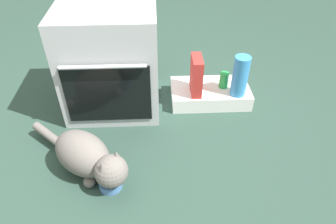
{
  "coord_description": "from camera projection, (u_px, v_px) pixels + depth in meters",
  "views": [
    {
      "loc": [
        0.32,
        -1.4,
        1.43
      ],
      "look_at": [
        0.39,
        0.04,
        0.25
      ],
      "focal_mm": 33.07,
      "sensor_mm": 36.0,
      "label": 1
    }
  ],
  "objects": [
    {
      "name": "food_bowl",
      "position": [
        110.0,
        183.0,
        1.73
      ],
      "size": [
        0.13,
        0.13,
        0.08
      ],
      "color": "#4C7AB7",
      "rests_on": "ground"
    },
    {
      "name": "cereal_box",
      "position": [
        196.0,
        76.0,
        2.17
      ],
      "size": [
        0.07,
        0.18,
        0.28
      ],
      "primitive_type": "cube",
      "color": "#B72D28",
      "rests_on": "pantry_cabinet"
    },
    {
      "name": "water_bottle",
      "position": [
        240.0,
        76.0,
        2.15
      ],
      "size": [
        0.11,
        0.11,
        0.3
      ],
      "primitive_type": "cylinder",
      "color": "#388CD1",
      "rests_on": "pantry_cabinet"
    },
    {
      "name": "oven",
      "position": [
        111.0,
        59.0,
        2.12
      ],
      "size": [
        0.64,
        0.62,
        0.74
      ],
      "color": "#B7BABF",
      "rests_on": "ground"
    },
    {
      "name": "ground",
      "position": [
        108.0,
        148.0,
        1.98
      ],
      "size": [
        8.0,
        8.0,
        0.0
      ],
      "primitive_type": "plane",
      "color": "#284238"
    },
    {
      "name": "cat",
      "position": [
        88.0,
        156.0,
        1.74
      ],
      "size": [
        0.65,
        0.58,
        0.26
      ],
      "rotation": [
        0.0,
        0.0,
        -0.71
      ],
      "color": "slate",
      "rests_on": "ground"
    },
    {
      "name": "soda_can",
      "position": [
        224.0,
        80.0,
        2.27
      ],
      "size": [
        0.07,
        0.07,
        0.12
      ],
      "primitive_type": "cylinder",
      "color": "green",
      "rests_on": "pantry_cabinet"
    },
    {
      "name": "pantry_cabinet",
      "position": [
        210.0,
        93.0,
        2.34
      ],
      "size": [
        0.58,
        0.32,
        0.11
      ],
      "primitive_type": "cube",
      "color": "white",
      "rests_on": "ground"
    }
  ]
}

